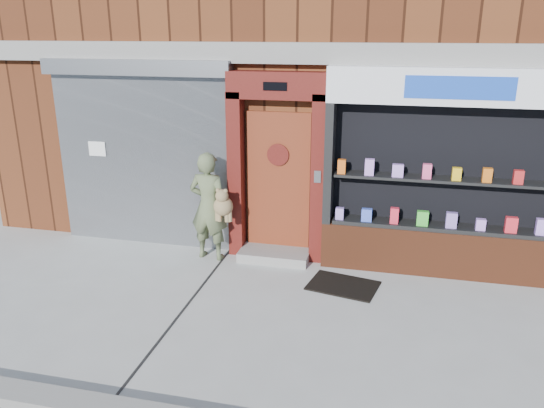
% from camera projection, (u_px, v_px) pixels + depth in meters
% --- Properties ---
extents(ground, '(80.00, 80.00, 0.00)m').
position_uv_depth(ground, '(302.00, 319.00, 6.68)').
color(ground, '#9E9E99').
rests_on(ground, ground).
extents(building, '(12.00, 8.16, 8.00)m').
position_uv_depth(building, '(356.00, 2.00, 10.96)').
color(building, '#4A2110').
rests_on(building, ground).
extents(shutter_bay, '(3.10, 0.30, 3.04)m').
position_uv_depth(shutter_bay, '(143.00, 143.00, 8.57)').
color(shutter_bay, gray).
rests_on(shutter_bay, ground).
extents(red_door_bay, '(1.52, 0.58, 2.90)m').
position_uv_depth(red_door_bay, '(277.00, 168.00, 8.11)').
color(red_door_bay, '#4A100C').
rests_on(red_door_bay, ground).
extents(pharmacy_bay, '(3.50, 0.41, 3.00)m').
position_uv_depth(pharmacy_bay, '(447.00, 185.00, 7.55)').
color(pharmacy_bay, brown).
rests_on(pharmacy_bay, ground).
extents(woman, '(0.76, 0.50, 1.72)m').
position_uv_depth(woman, '(210.00, 206.00, 8.21)').
color(woman, '#596542').
rests_on(woman, ground).
extents(doormat, '(1.06, 0.84, 0.02)m').
position_uv_depth(doormat, '(343.00, 286.00, 7.53)').
color(doormat, black).
rests_on(doormat, ground).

